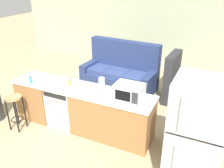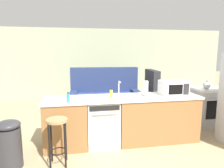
# 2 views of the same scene
# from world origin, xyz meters

# --- Properties ---
(ground_plane) EXTENTS (24.00, 24.00, 0.00)m
(ground_plane) POSITION_xyz_m (0.00, 0.00, 0.00)
(ground_plane) COLOR tan
(wall_back) EXTENTS (10.00, 0.06, 2.60)m
(wall_back) POSITION_xyz_m (0.30, 4.20, 1.30)
(wall_back) COLOR #A8B293
(wall_back) RESTS_ON ground_plane
(kitchen_counter) EXTENTS (2.94, 0.66, 0.90)m
(kitchen_counter) POSITION_xyz_m (0.24, 0.00, 0.42)
(kitchen_counter) COLOR #9E6B3D
(kitchen_counter) RESTS_ON ground_plane
(dishwasher) EXTENTS (0.58, 0.61, 0.84)m
(dishwasher) POSITION_xyz_m (-0.25, -0.00, 0.42)
(dishwasher) COLOR silver
(dishwasher) RESTS_ON ground_plane
(stove_range) EXTENTS (0.76, 0.68, 0.90)m
(stove_range) POSITION_xyz_m (2.35, 0.55, 0.45)
(stove_range) COLOR #B7B7BC
(stove_range) RESTS_ON ground_plane
(refrigerator) EXTENTS (0.72, 0.73, 1.72)m
(refrigerator) POSITION_xyz_m (2.35, -0.55, 0.86)
(refrigerator) COLOR #B7B7BC
(refrigerator) RESTS_ON ground_plane
(microwave) EXTENTS (0.50, 0.37, 0.28)m
(microwave) POSITION_xyz_m (1.15, -0.00, 1.04)
(microwave) COLOR white
(microwave) RESTS_ON kitchen_counter
(sink_faucet) EXTENTS (0.07, 0.18, 0.30)m
(sink_faucet) POSITION_xyz_m (0.07, 0.03, 1.03)
(sink_faucet) COLOR silver
(sink_faucet) RESTS_ON kitchen_counter
(paper_towel_roll) EXTENTS (0.14, 0.14, 0.28)m
(paper_towel_roll) POSITION_xyz_m (0.59, 0.05, 1.04)
(paper_towel_roll) COLOR #4C4C51
(paper_towel_roll) RESTS_ON kitchen_counter
(soap_bottle) EXTENTS (0.06, 0.06, 0.18)m
(soap_bottle) POSITION_xyz_m (-0.09, -0.01, 0.97)
(soap_bottle) COLOR yellow
(soap_bottle) RESTS_ON kitchen_counter
(dish_soap_bottle) EXTENTS (0.06, 0.06, 0.18)m
(dish_soap_bottle) POSITION_xyz_m (-0.86, -0.23, 0.97)
(dish_soap_bottle) COLOR #338CCC
(dish_soap_bottle) RESTS_ON kitchen_counter
(kettle) EXTENTS (0.21, 0.17, 0.19)m
(kettle) POSITION_xyz_m (2.18, 0.42, 0.99)
(kettle) COLOR #B2B2B7
(kettle) RESTS_ON stove_range
(bar_stool) EXTENTS (0.32, 0.32, 0.74)m
(bar_stool) POSITION_xyz_m (-1.02, -0.59, 0.54)
(bar_stool) COLOR tan
(bar_stool) RESTS_ON ground_plane
(couch) EXTENTS (2.06, 1.04, 1.27)m
(couch) POSITION_xyz_m (0.10, 2.12, 0.39)
(couch) COLOR navy
(couch) RESTS_ON ground_plane
(armchair) EXTENTS (0.84, 0.89, 1.20)m
(armchair) POSITION_xyz_m (1.71, 1.98, 0.35)
(armchair) COLOR #2D2D33
(armchair) RESTS_ON ground_plane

